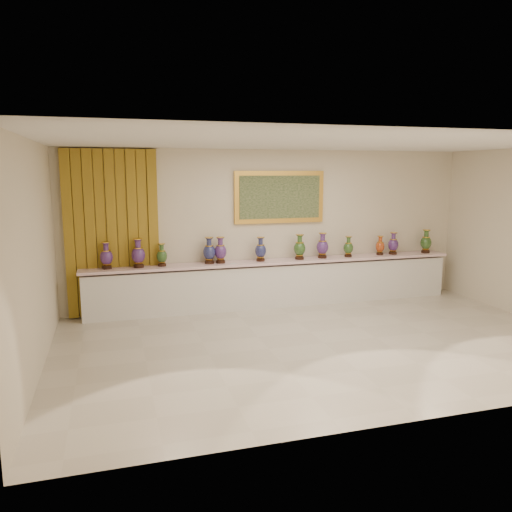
{
  "coord_description": "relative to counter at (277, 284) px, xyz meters",
  "views": [
    {
      "loc": [
        -3.03,
        -6.7,
        2.59
      ],
      "look_at": [
        -0.59,
        1.7,
        1.1
      ],
      "focal_mm": 35.0,
      "sensor_mm": 36.0,
      "label": 1
    }
  ],
  "objects": [
    {
      "name": "ground",
      "position": [
        0.0,
        -2.27,
        -0.44
      ],
      "size": [
        8.0,
        8.0,
        0.0
      ],
      "primitive_type": "plane",
      "color": "beige",
      "rests_on": "ground"
    },
    {
      "name": "room",
      "position": [
        -2.53,
        0.17,
        1.16
      ],
      "size": [
        8.0,
        8.0,
        8.0
      ],
      "color": "beige",
      "rests_on": "ground"
    },
    {
      "name": "counter",
      "position": [
        0.0,
        0.0,
        0.0
      ],
      "size": [
        7.28,
        0.48,
        0.9
      ],
      "color": "white",
      "rests_on": "ground"
    },
    {
      "name": "vase_0",
      "position": [
        -3.15,
        0.01,
        0.68
      ],
      "size": [
        0.28,
        0.28,
        0.48
      ],
      "rotation": [
        0.0,
        0.0,
        0.31
      ],
      "color": "black",
      "rests_on": "counter"
    },
    {
      "name": "vase_1",
      "position": [
        -2.6,
        -0.02,
        0.7
      ],
      "size": [
        0.29,
        0.29,
        0.52
      ],
      "rotation": [
        0.0,
        0.0,
        -0.26
      ],
      "color": "black",
      "rests_on": "counter"
    },
    {
      "name": "vase_2",
      "position": [
        -2.19,
        0.0,
        0.65
      ],
      "size": [
        0.24,
        0.24,
        0.41
      ],
      "rotation": [
        0.0,
        0.0,
        0.28
      ],
      "color": "black",
      "rests_on": "counter"
    },
    {
      "name": "vase_3",
      "position": [
        -1.32,
        0.0,
        0.69
      ],
      "size": [
        0.27,
        0.27,
        0.49
      ],
      "rotation": [
        0.0,
        0.0,
        -0.19
      ],
      "color": "black",
      "rests_on": "counter"
    },
    {
      "name": "vase_4",
      "position": [
        -1.11,
        0.01,
        0.68
      ],
      "size": [
        0.28,
        0.28,
        0.49
      ],
      "rotation": [
        0.0,
        0.0,
        -0.25
      ],
      "color": "black",
      "rests_on": "counter"
    },
    {
      "name": "vase_5",
      "position": [
        -0.33,
        -0.01,
        0.67
      ],
      "size": [
        0.24,
        0.24,
        0.46
      ],
      "rotation": [
        0.0,
        0.0,
        -0.15
      ],
      "color": "black",
      "rests_on": "counter"
    },
    {
      "name": "vase_6",
      "position": [
        0.45,
        -0.04,
        0.68
      ],
      "size": [
        0.26,
        0.26,
        0.49
      ],
      "rotation": [
        0.0,
        0.0,
        0.14
      ],
      "color": "black",
      "rests_on": "counter"
    },
    {
      "name": "vase_7",
      "position": [
        0.94,
        -0.02,
        0.69
      ],
      "size": [
        0.3,
        0.3,
        0.5
      ],
      "rotation": [
        0.0,
        0.0,
        0.38
      ],
      "color": "black",
      "rests_on": "counter"
    },
    {
      "name": "vase_8",
      "position": [
        1.49,
        -0.04,
        0.65
      ],
      "size": [
        0.23,
        0.23,
        0.41
      ],
      "rotation": [
        0.0,
        0.0,
        -0.23
      ],
      "color": "black",
      "rests_on": "counter"
    },
    {
      "name": "vase_9",
      "position": [
        2.23,
        0.0,
        0.64
      ],
      "size": [
        0.22,
        0.22,
        0.39
      ],
      "rotation": [
        0.0,
        0.0,
        -0.24
      ],
      "color": "black",
      "rests_on": "counter"
    },
    {
      "name": "vase_10",
      "position": [
        2.52,
        -0.01,
        0.67
      ],
      "size": [
        0.21,
        0.21,
        0.46
      ],
      "rotation": [
        0.0,
        0.0,
        0.02
      ],
      "color": "black",
      "rests_on": "counter"
    },
    {
      "name": "vase_11",
      "position": [
        3.28,
        -0.04,
        0.68
      ],
      "size": [
        0.26,
        0.26,
        0.49
      ],
      "rotation": [
        0.0,
        0.0,
        -0.15
      ],
      "color": "black",
      "rests_on": "counter"
    },
    {
      "name": "label_card",
      "position": [
        -0.9,
        -0.14,
        0.47
      ],
      "size": [
        0.1,
        0.06,
        0.0
      ],
      "primitive_type": "cube",
      "color": "white",
      "rests_on": "counter"
    }
  ]
}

